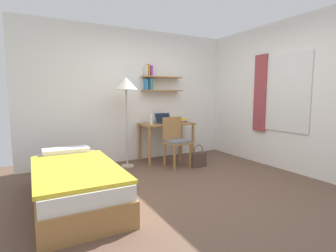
{
  "coord_description": "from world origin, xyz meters",
  "views": [
    {
      "loc": [
        -1.91,
        -2.89,
        1.3
      ],
      "look_at": [
        -0.09,
        0.51,
        0.85
      ],
      "focal_mm": 27.65,
      "sensor_mm": 36.0,
      "label": 1
    }
  ],
  "objects_px": {
    "book_stack": "(182,120)",
    "handbag": "(198,159)",
    "bed": "(75,183)",
    "desk": "(166,130)",
    "water_bottle": "(151,119)",
    "laptop": "(164,120)",
    "desk_chair": "(176,139)",
    "standing_lamp": "(126,88)"
  },
  "relations": [
    {
      "from": "desk_chair",
      "to": "handbag",
      "type": "height_order",
      "value": "desk_chair"
    },
    {
      "from": "book_stack",
      "to": "desk",
      "type": "bearing_deg",
      "value": -179.14
    },
    {
      "from": "laptop",
      "to": "handbag",
      "type": "xyz_separation_m",
      "value": [
        0.31,
        -0.79,
        -0.66
      ]
    },
    {
      "from": "bed",
      "to": "water_bottle",
      "type": "distance_m",
      "value": 2.15
    },
    {
      "from": "desk",
      "to": "standing_lamp",
      "type": "distance_m",
      "value": 1.22
    },
    {
      "from": "water_bottle",
      "to": "book_stack",
      "type": "xyz_separation_m",
      "value": [
        0.75,
        0.08,
        -0.07
      ]
    },
    {
      "from": "book_stack",
      "to": "handbag",
      "type": "bearing_deg",
      "value": -98.26
    },
    {
      "from": "water_bottle",
      "to": "book_stack",
      "type": "relative_size",
      "value": 1.0
    },
    {
      "from": "bed",
      "to": "laptop",
      "type": "height_order",
      "value": "laptop"
    },
    {
      "from": "water_bottle",
      "to": "handbag",
      "type": "bearing_deg",
      "value": -46.75
    },
    {
      "from": "desk_chair",
      "to": "desk",
      "type": "bearing_deg",
      "value": 81.33
    },
    {
      "from": "water_bottle",
      "to": "standing_lamp",
      "type": "bearing_deg",
      "value": -174.69
    },
    {
      "from": "bed",
      "to": "standing_lamp",
      "type": "height_order",
      "value": "standing_lamp"
    },
    {
      "from": "standing_lamp",
      "to": "water_bottle",
      "type": "height_order",
      "value": "standing_lamp"
    },
    {
      "from": "handbag",
      "to": "laptop",
      "type": "bearing_deg",
      "value": 111.58
    },
    {
      "from": "desk",
      "to": "water_bottle",
      "type": "distance_m",
      "value": 0.46
    },
    {
      "from": "water_bottle",
      "to": "book_stack",
      "type": "height_order",
      "value": "water_bottle"
    },
    {
      "from": "bed",
      "to": "handbag",
      "type": "height_order",
      "value": "bed"
    },
    {
      "from": "desk",
      "to": "standing_lamp",
      "type": "height_order",
      "value": "standing_lamp"
    },
    {
      "from": "handbag",
      "to": "bed",
      "type": "bearing_deg",
      "value": -164.91
    },
    {
      "from": "bed",
      "to": "book_stack",
      "type": "height_order",
      "value": "book_stack"
    },
    {
      "from": "laptop",
      "to": "water_bottle",
      "type": "height_order",
      "value": "water_bottle"
    },
    {
      "from": "laptop",
      "to": "book_stack",
      "type": "bearing_deg",
      "value": -3.95
    },
    {
      "from": "book_stack",
      "to": "water_bottle",
      "type": "bearing_deg",
      "value": -173.77
    },
    {
      "from": "water_bottle",
      "to": "desk",
      "type": "bearing_deg",
      "value": 11.51
    },
    {
      "from": "bed",
      "to": "desk_chair",
      "type": "height_order",
      "value": "desk_chair"
    },
    {
      "from": "laptop",
      "to": "water_bottle",
      "type": "relative_size",
      "value": 1.56
    },
    {
      "from": "desk_chair",
      "to": "book_stack",
      "type": "relative_size",
      "value": 4.17
    },
    {
      "from": "standing_lamp",
      "to": "laptop",
      "type": "bearing_deg",
      "value": 10.72
    },
    {
      "from": "laptop",
      "to": "handbag",
      "type": "bearing_deg",
      "value": -68.42
    },
    {
      "from": "desk_chair",
      "to": "laptop",
      "type": "distance_m",
      "value": 0.62
    },
    {
      "from": "water_bottle",
      "to": "handbag",
      "type": "height_order",
      "value": "water_bottle"
    },
    {
      "from": "handbag",
      "to": "book_stack",
      "type": "bearing_deg",
      "value": 81.74
    },
    {
      "from": "bed",
      "to": "desk",
      "type": "xyz_separation_m",
      "value": [
        1.99,
        1.36,
        0.38
      ]
    },
    {
      "from": "bed",
      "to": "laptop",
      "type": "distance_m",
      "value": 2.45
    },
    {
      "from": "desk",
      "to": "laptop",
      "type": "distance_m",
      "value": 0.2
    },
    {
      "from": "book_stack",
      "to": "handbag",
      "type": "distance_m",
      "value": 1.01
    },
    {
      "from": "bed",
      "to": "desk",
      "type": "relative_size",
      "value": 1.82
    },
    {
      "from": "laptop",
      "to": "book_stack",
      "type": "distance_m",
      "value": 0.42
    },
    {
      "from": "desk",
      "to": "desk_chair",
      "type": "height_order",
      "value": "desk_chair"
    },
    {
      "from": "bed",
      "to": "laptop",
      "type": "xyz_separation_m",
      "value": [
        1.94,
        1.4,
        0.57
      ]
    },
    {
      "from": "bed",
      "to": "book_stack",
      "type": "distance_m",
      "value": 2.78
    }
  ]
}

